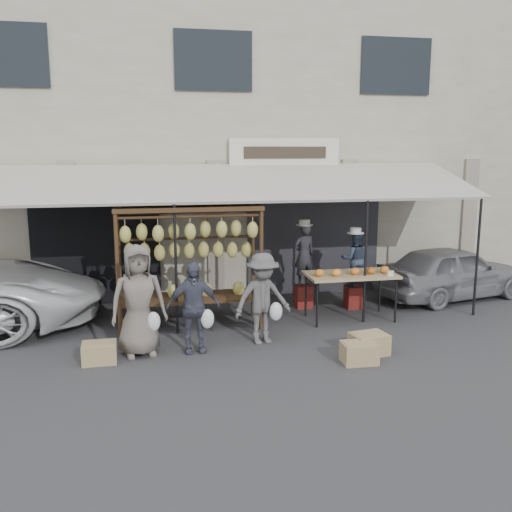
{
  "coord_description": "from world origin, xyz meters",
  "views": [
    {
      "loc": [
        -1.54,
        -8.63,
        3.24
      ],
      "look_at": [
        0.47,
        1.4,
        1.3
      ],
      "focal_mm": 40.0,
      "sensor_mm": 36.0,
      "label": 1
    }
  ],
  "objects": [
    {
      "name": "customer_left",
      "position": [
        -1.65,
        0.2,
        0.89
      ],
      "size": [
        0.95,
        0.7,
        1.78
      ],
      "primitive_type": "imported",
      "rotation": [
        0.0,
        0.0,
        0.17
      ],
      "color": "#696158",
      "rests_on": "ground_plane"
    },
    {
      "name": "banana_rack",
      "position": [
        -0.74,
        1.46,
        1.57
      ],
      "size": [
        2.6,
        0.9,
        2.24
      ],
      "color": "#3F2B16",
      "rests_on": "ground_plane"
    },
    {
      "name": "customer_right",
      "position": [
        0.38,
        0.37,
        0.77
      ],
      "size": [
        1.1,
        0.77,
        1.54
      ],
      "primitive_type": "imported",
      "rotation": [
        0.0,
        0.0,
        0.22
      ],
      "color": "#545352",
      "rests_on": "ground_plane"
    },
    {
      "name": "customer_mid",
      "position": [
        -0.8,
        0.18,
        0.74
      ],
      "size": [
        0.88,
        0.39,
        1.48
      ],
      "primitive_type": "imported",
      "rotation": [
        0.0,
        0.0,
        0.03
      ],
      "color": "#47485A",
      "rests_on": "ground_plane"
    },
    {
      "name": "shophouse",
      "position": [
        -0.0,
        6.5,
        3.65
      ],
      "size": [
        24.0,
        6.15,
        7.3
      ],
      "color": "beige",
      "rests_on": "ground_plane"
    },
    {
      "name": "crate_near_a",
      "position": [
        1.64,
        -0.82,
        0.16
      ],
      "size": [
        0.54,
        0.42,
        0.31
      ],
      "primitive_type": "cube",
      "rotation": [
        0.0,
        0.0,
        -0.04
      ],
      "color": "tan",
      "rests_on": "ground_plane"
    },
    {
      "name": "produce_table",
      "position": [
        2.3,
        1.34,
        0.87
      ],
      "size": [
        1.7,
        0.9,
        1.04
      ],
      "color": "tan",
      "rests_on": "ground_plane"
    },
    {
      "name": "stool_right",
      "position": [
        2.66,
        2.1,
        0.23
      ],
      "size": [
        0.33,
        0.33,
        0.45
      ],
      "primitive_type": "cube",
      "rotation": [
        0.0,
        0.0,
        -0.04
      ],
      "color": "maroon",
      "rests_on": "ground_plane"
    },
    {
      "name": "crate_near_b",
      "position": [
        1.93,
        -0.49,
        0.17
      ],
      "size": [
        0.62,
        0.51,
        0.34
      ],
      "primitive_type": "cube",
      "rotation": [
        0.0,
        0.0,
        0.17
      ],
      "color": "tan",
      "rests_on": "ground_plane"
    },
    {
      "name": "crate_far",
      "position": [
        -2.26,
        -0.02,
        0.15
      ],
      "size": [
        0.52,
        0.4,
        0.31
      ],
      "primitive_type": "cube",
      "rotation": [
        0.0,
        0.0,
        0.02
      ],
      "color": "tan",
      "rests_on": "ground_plane"
    },
    {
      "name": "ground_plane",
      "position": [
        0.0,
        0.0,
        0.0
      ],
      "size": [
        90.0,
        90.0,
        0.0
      ],
      "primitive_type": "plane",
      "color": "#2D2D30"
    },
    {
      "name": "vendor_right",
      "position": [
        2.66,
        2.1,
        1.02
      ],
      "size": [
        0.63,
        0.54,
        1.13
      ],
      "primitive_type": "imported",
      "rotation": [
        0.0,
        0.0,
        2.93
      ],
      "color": "#303D54",
      "rests_on": "stool_right"
    },
    {
      "name": "stool_left",
      "position": [
        1.66,
        2.34,
        0.23
      ],
      "size": [
        0.39,
        0.39,
        0.46
      ],
      "primitive_type": "cube",
      "rotation": [
        0.0,
        0.0,
        -0.19
      ],
      "color": "maroon",
      "rests_on": "ground_plane"
    },
    {
      "name": "awning",
      "position": [
        0.01,
        2.28,
        2.57
      ],
      "size": [
        10.0,
        2.35,
        2.92
      ],
      "color": "#BCB7AA",
      "rests_on": "ground_plane"
    },
    {
      "name": "sedan",
      "position": [
        5.04,
        2.41,
        0.59
      ],
      "size": [
        3.7,
        2.17,
        1.18
      ],
      "primitive_type": "imported",
      "rotation": [
        0.0,
        0.0,
        1.81
      ],
      "color": "gray",
      "rests_on": "ground_plane"
    },
    {
      "name": "vendor_left",
      "position": [
        1.66,
        2.34,
        1.11
      ],
      "size": [
        0.53,
        0.41,
        1.29
      ],
      "primitive_type": "imported",
      "rotation": [
        0.0,
        0.0,
        3.38
      ],
      "color": "#29292E",
      "rests_on": "stool_left"
    }
  ]
}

